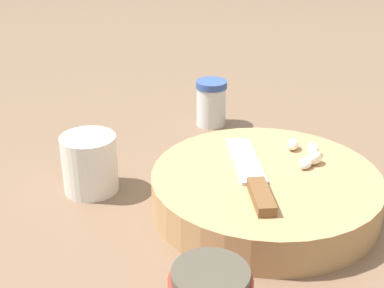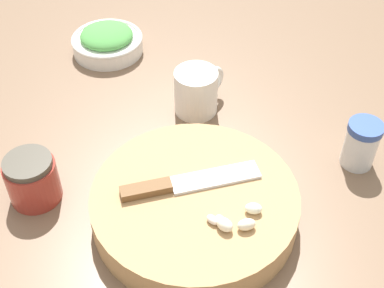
{
  "view_description": "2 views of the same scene",
  "coord_description": "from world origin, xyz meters",
  "px_view_note": "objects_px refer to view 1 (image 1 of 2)",
  "views": [
    {
      "loc": [
        -0.41,
        -0.46,
        0.39
      ],
      "look_at": [
        0.02,
        -0.0,
        0.09
      ],
      "focal_mm": 50.0,
      "sensor_mm": 36.0,
      "label": 1
    },
    {
      "loc": [
        0.38,
        -0.48,
        0.63
      ],
      "look_at": [
        0.04,
        -0.02,
        0.08
      ],
      "focal_mm": 50.0,
      "sensor_mm": 36.0,
      "label": 2
    }
  ],
  "objects_px": {
    "spice_jar": "(211,103)",
    "coffee_mug": "(89,163)",
    "chef_knife": "(253,176)",
    "garlic_cloves": "(307,153)",
    "cutting_board": "(265,190)"
  },
  "relations": [
    {
      "from": "cutting_board",
      "to": "chef_knife",
      "type": "bearing_deg",
      "value": 174.85
    },
    {
      "from": "garlic_cloves",
      "to": "spice_jar",
      "type": "distance_m",
      "value": 0.27
    },
    {
      "from": "chef_knife",
      "to": "coffee_mug",
      "type": "xyz_separation_m",
      "value": [
        -0.12,
        0.2,
        -0.01
      ]
    },
    {
      "from": "cutting_board",
      "to": "coffee_mug",
      "type": "xyz_separation_m",
      "value": [
        -0.14,
        0.2,
        0.02
      ]
    },
    {
      "from": "cutting_board",
      "to": "chef_knife",
      "type": "distance_m",
      "value": 0.04
    },
    {
      "from": "coffee_mug",
      "to": "garlic_cloves",
      "type": "bearing_deg",
      "value": -43.7
    },
    {
      "from": "spice_jar",
      "to": "coffee_mug",
      "type": "relative_size",
      "value": 0.76
    },
    {
      "from": "chef_knife",
      "to": "spice_jar",
      "type": "distance_m",
      "value": 0.3
    },
    {
      "from": "cutting_board",
      "to": "coffee_mug",
      "type": "height_order",
      "value": "coffee_mug"
    },
    {
      "from": "cutting_board",
      "to": "spice_jar",
      "type": "relative_size",
      "value": 3.66
    },
    {
      "from": "cutting_board",
      "to": "garlic_cloves",
      "type": "height_order",
      "value": "garlic_cloves"
    },
    {
      "from": "garlic_cloves",
      "to": "spice_jar",
      "type": "xyz_separation_m",
      "value": [
        0.07,
        0.26,
        -0.02
      ]
    },
    {
      "from": "cutting_board",
      "to": "garlic_cloves",
      "type": "xyz_separation_m",
      "value": [
        0.08,
        -0.01,
        0.03
      ]
    },
    {
      "from": "cutting_board",
      "to": "spice_jar",
      "type": "distance_m",
      "value": 0.29
    },
    {
      "from": "chef_knife",
      "to": "coffee_mug",
      "type": "bearing_deg",
      "value": 159.27
    }
  ]
}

